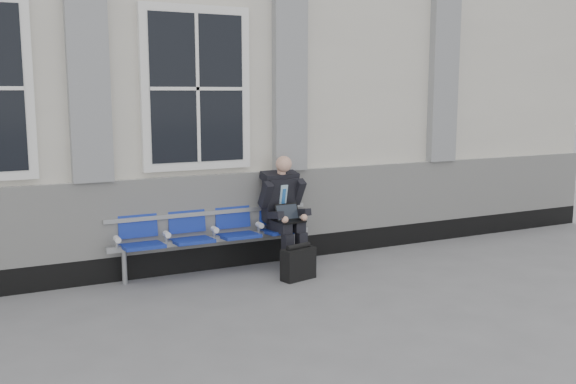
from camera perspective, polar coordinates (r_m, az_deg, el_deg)
ground at (r=6.74m, az=-6.62°, el=-10.32°), size 70.00×70.00×0.00m
station_building at (r=9.71m, az=-14.07°, el=8.69°), size 14.40×4.40×4.49m
bench at (r=7.95m, az=-6.70°, el=-3.22°), size 2.60×0.47×0.91m
businessman at (r=8.14m, az=-0.40°, el=-1.33°), size 0.58×0.78×1.42m
briefcase at (r=7.66m, az=0.92°, el=-6.33°), size 0.45×0.27×0.44m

